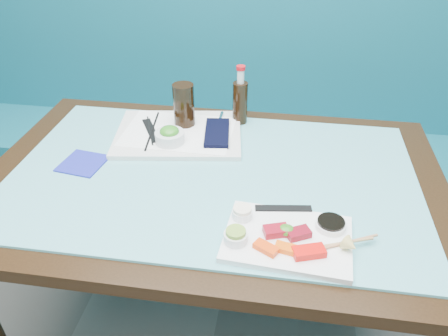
# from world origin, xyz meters

# --- Properties ---
(booth_bench) EXTENTS (3.00, 0.56, 1.17)m
(booth_bench) POSITION_xyz_m (0.00, 2.29, 0.37)
(booth_bench) COLOR #105B6B
(booth_bench) RESTS_ON ground
(dining_table) EXTENTS (1.40, 0.90, 0.75)m
(dining_table) POSITION_xyz_m (0.00, 1.45, 0.67)
(dining_table) COLOR black
(dining_table) RESTS_ON ground
(glass_top) EXTENTS (1.22, 0.76, 0.01)m
(glass_top) POSITION_xyz_m (0.00, 1.45, 0.75)
(glass_top) COLOR #5DB2BA
(glass_top) RESTS_ON dining_table
(sashimi_plate) EXTENTS (0.32, 0.24, 0.02)m
(sashimi_plate) POSITION_xyz_m (0.23, 1.19, 0.77)
(sashimi_plate) COLOR white
(sashimi_plate) RESTS_ON glass_top
(salmon_left) EXTENTS (0.07, 0.05, 0.01)m
(salmon_left) POSITION_xyz_m (0.18, 1.14, 0.78)
(salmon_left) COLOR #FF430A
(salmon_left) RESTS_ON sashimi_plate
(salmon_mid) EXTENTS (0.06, 0.04, 0.01)m
(salmon_mid) POSITION_xyz_m (0.23, 1.14, 0.78)
(salmon_mid) COLOR #FF5B0A
(salmon_mid) RESTS_ON sashimi_plate
(salmon_right) EXTENTS (0.08, 0.06, 0.02)m
(salmon_right) POSITION_xyz_m (0.28, 1.14, 0.78)
(salmon_right) COLOR red
(salmon_right) RESTS_ON sashimi_plate
(tuna_left) EXTENTS (0.07, 0.05, 0.02)m
(tuna_left) POSITION_xyz_m (0.20, 1.20, 0.78)
(tuna_left) COLOR maroon
(tuna_left) RESTS_ON sashimi_plate
(tuna_right) EXTENTS (0.07, 0.06, 0.02)m
(tuna_right) POSITION_xyz_m (0.26, 1.20, 0.78)
(tuna_right) COLOR maroon
(tuna_right) RESTS_ON sashimi_plate
(seaweed_garnish) EXTENTS (0.04, 0.04, 0.02)m
(seaweed_garnish) POSITION_xyz_m (0.23, 1.20, 0.79)
(seaweed_garnish) COLOR #33781B
(seaweed_garnish) RESTS_ON sashimi_plate
(ramekin_wasabi) EXTENTS (0.08, 0.08, 0.02)m
(ramekin_wasabi) POSITION_xyz_m (0.11, 1.16, 0.79)
(ramekin_wasabi) COLOR white
(ramekin_wasabi) RESTS_ON sashimi_plate
(wasabi_fill) EXTENTS (0.06, 0.06, 0.01)m
(wasabi_fill) POSITION_xyz_m (0.11, 1.16, 0.80)
(wasabi_fill) COLOR #77A435
(wasabi_fill) RESTS_ON ramekin_wasabi
(ramekin_ginger) EXTENTS (0.06, 0.06, 0.02)m
(ramekin_ginger) POSITION_xyz_m (0.11, 1.25, 0.78)
(ramekin_ginger) COLOR white
(ramekin_ginger) RESTS_ON sashimi_plate
(ginger_fill) EXTENTS (0.05, 0.05, 0.01)m
(ginger_fill) POSITION_xyz_m (0.11, 1.25, 0.80)
(ginger_fill) COLOR white
(ginger_fill) RESTS_ON ramekin_ginger
(soy_dish) EXTENTS (0.08, 0.08, 0.02)m
(soy_dish) POSITION_xyz_m (0.34, 1.24, 0.78)
(soy_dish) COLOR white
(soy_dish) RESTS_ON sashimi_plate
(soy_fill) EXTENTS (0.09, 0.09, 0.01)m
(soy_fill) POSITION_xyz_m (0.34, 1.24, 0.79)
(soy_fill) COLOR black
(soy_fill) RESTS_ON soy_dish
(lemon_wedge) EXTENTS (0.05, 0.05, 0.04)m
(lemon_wedge) POSITION_xyz_m (0.38, 1.16, 0.79)
(lemon_wedge) COLOR #F0D271
(lemon_wedge) RESTS_ON sashimi_plate
(chopstick_sleeve) EXTENTS (0.15, 0.04, 0.00)m
(chopstick_sleeve) POSITION_xyz_m (0.22, 1.30, 0.78)
(chopstick_sleeve) COLOR black
(chopstick_sleeve) RESTS_ON sashimi_plate
(wooden_chopstick_a) EXTENTS (0.19, 0.08, 0.01)m
(wooden_chopstick_a) POSITION_xyz_m (0.34, 1.18, 0.78)
(wooden_chopstick_a) COLOR #AA7F50
(wooden_chopstick_a) RESTS_ON sashimi_plate
(wooden_chopstick_b) EXTENTS (0.20, 0.11, 0.01)m
(wooden_chopstick_b) POSITION_xyz_m (0.35, 1.18, 0.78)
(wooden_chopstick_b) COLOR #AB7550
(wooden_chopstick_b) RESTS_ON sashimi_plate
(serving_tray) EXTENTS (0.47, 0.38, 0.02)m
(serving_tray) POSITION_xyz_m (-0.16, 1.66, 0.77)
(serving_tray) COLOR silver
(serving_tray) RESTS_ON glass_top
(paper_placemat) EXTENTS (0.37, 0.27, 0.00)m
(paper_placemat) POSITION_xyz_m (-0.16, 1.66, 0.78)
(paper_placemat) COLOR white
(paper_placemat) RESTS_ON serving_tray
(seaweed_bowl) EXTENTS (0.12, 0.12, 0.04)m
(seaweed_bowl) POSITION_xyz_m (-0.17, 1.59, 0.79)
(seaweed_bowl) COLOR silver
(seaweed_bowl) RESTS_ON serving_tray
(seaweed_salad) EXTENTS (0.08, 0.08, 0.03)m
(seaweed_salad) POSITION_xyz_m (-0.17, 1.59, 0.82)
(seaweed_salad) COLOR #2F841E
(seaweed_salad) RESTS_ON seaweed_bowl
(cola_glass) EXTENTS (0.07, 0.07, 0.15)m
(cola_glass) POSITION_xyz_m (-0.15, 1.72, 0.85)
(cola_glass) COLOR black
(cola_glass) RESTS_ON serving_tray
(navy_pouch) EXTENTS (0.10, 0.20, 0.01)m
(navy_pouch) POSITION_xyz_m (-0.02, 1.66, 0.78)
(navy_pouch) COLOR black
(navy_pouch) RESTS_ON serving_tray
(fork) EXTENTS (0.01, 0.10, 0.01)m
(fork) POSITION_xyz_m (-0.03, 1.77, 0.78)
(fork) COLOR silver
(fork) RESTS_ON serving_tray
(black_chopstick_a) EXTENTS (0.08, 0.19, 0.01)m
(black_chopstick_a) POSITION_xyz_m (-0.25, 1.65, 0.78)
(black_chopstick_a) COLOR black
(black_chopstick_a) RESTS_ON serving_tray
(black_chopstick_b) EXTENTS (0.04, 0.26, 0.01)m
(black_chopstick_b) POSITION_xyz_m (-0.25, 1.65, 0.78)
(black_chopstick_b) COLOR black
(black_chopstick_b) RESTS_ON serving_tray
(tray_sleeve) EXTENTS (0.11, 0.16, 0.00)m
(tray_sleeve) POSITION_xyz_m (-0.25, 1.65, 0.78)
(tray_sleeve) COLOR black
(tray_sleeve) RESTS_ON serving_tray
(cola_bottle_body) EXTENTS (0.06, 0.06, 0.15)m
(cola_bottle_body) POSITION_xyz_m (0.04, 1.79, 0.83)
(cola_bottle_body) COLOR black
(cola_bottle_body) RESTS_ON glass_top
(cola_bottle_neck) EXTENTS (0.03, 0.03, 0.05)m
(cola_bottle_neck) POSITION_xyz_m (0.04, 1.79, 0.93)
(cola_bottle_neck) COLOR silver
(cola_bottle_neck) RESTS_ON cola_bottle_body
(cola_bottle_cap) EXTENTS (0.03, 0.03, 0.01)m
(cola_bottle_cap) POSITION_xyz_m (0.04, 1.79, 0.97)
(cola_bottle_cap) COLOR red
(cola_bottle_cap) RESTS_ON cola_bottle_neck
(blue_napkin) EXTENTS (0.15, 0.15, 0.01)m
(blue_napkin) POSITION_xyz_m (-0.41, 1.44, 0.76)
(blue_napkin) COLOR #1B2198
(blue_napkin) RESTS_ON glass_top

